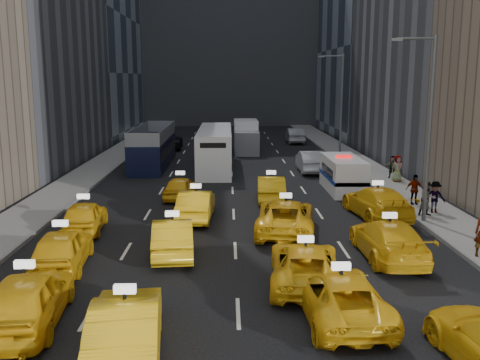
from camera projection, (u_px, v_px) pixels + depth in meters
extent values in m
plane|color=black|center=(240.00, 346.00, 14.23)|extent=(160.00, 160.00, 0.00)
cube|color=gray|center=(87.00, 176.00, 38.52)|extent=(3.00, 90.00, 0.15)
cube|color=gray|center=(376.00, 175.00, 39.00)|extent=(3.00, 90.00, 0.15)
cube|color=slate|center=(107.00, 175.00, 38.55)|extent=(0.15, 90.00, 0.18)
cube|color=slate|center=(356.00, 174.00, 38.96)|extent=(0.15, 90.00, 0.18)
cylinder|color=#595B60|center=(429.00, 132.00, 25.38)|extent=(0.20, 0.20, 9.00)
cylinder|color=#595B60|center=(416.00, 38.00, 24.55)|extent=(1.80, 0.12, 0.12)
cube|color=slate|center=(397.00, 39.00, 24.54)|extent=(0.50, 0.22, 0.12)
cylinder|color=#595B60|center=(341.00, 108.00, 45.01)|extent=(0.20, 0.20, 9.00)
cylinder|color=#595B60|center=(332.00, 56.00, 44.18)|extent=(1.80, 0.12, 0.12)
cube|color=slate|center=(321.00, 57.00, 44.17)|extent=(0.50, 0.22, 0.12)
imported|color=yellow|center=(27.00, 299.00, 15.22)|extent=(2.33, 4.95, 1.64)
imported|color=yellow|center=(126.00, 327.00, 13.57)|extent=(2.19, 4.98, 1.59)
imported|color=yellow|center=(340.00, 295.00, 15.78)|extent=(2.51, 5.06, 1.38)
imported|color=yellow|center=(62.00, 249.00, 19.87)|extent=(2.18, 4.61, 1.52)
imported|color=yellow|center=(173.00, 237.00, 21.45)|extent=(1.97, 4.61, 1.48)
imported|color=yellow|center=(305.00, 265.00, 18.34)|extent=(2.82, 5.25, 1.40)
imported|color=yellow|center=(388.00, 240.00, 20.99)|extent=(2.19, 5.28, 1.53)
imported|color=yellow|center=(84.00, 216.00, 24.64)|extent=(2.09, 4.41, 1.46)
imported|color=yellow|center=(196.00, 205.00, 26.81)|extent=(1.81, 4.61, 1.50)
imported|color=yellow|center=(285.00, 216.00, 24.52)|extent=(3.24, 5.77, 1.52)
imported|color=yellow|center=(377.00, 202.00, 27.16)|extent=(2.85, 5.68, 1.58)
imported|color=yellow|center=(180.00, 188.00, 31.44)|extent=(1.98, 4.03, 1.32)
imported|color=yellow|center=(271.00, 188.00, 30.90)|extent=(1.72, 4.46, 1.45)
cube|color=silver|center=(343.00, 174.00, 33.52)|extent=(2.27, 5.41, 2.13)
cylinder|color=black|center=(335.00, 190.00, 31.89)|extent=(0.28, 0.85, 0.85)
cylinder|color=black|center=(363.00, 190.00, 31.93)|extent=(0.28, 0.85, 0.85)
cylinder|color=black|center=(324.00, 179.00, 35.35)|extent=(0.28, 0.85, 0.85)
cylinder|color=black|center=(350.00, 179.00, 35.39)|extent=(0.28, 0.85, 0.85)
cube|color=navy|center=(343.00, 177.00, 33.55)|extent=(2.31, 5.41, 0.24)
cube|color=red|center=(344.00, 156.00, 33.31)|extent=(0.98, 0.38, 0.15)
cube|color=black|center=(153.00, 146.00, 43.02)|extent=(2.94, 10.97, 3.16)
cylinder|color=black|center=(130.00, 169.00, 38.74)|extent=(0.28, 1.10, 1.10)
cylinder|color=black|center=(160.00, 168.00, 38.78)|extent=(0.28, 1.10, 1.10)
cylinder|color=black|center=(148.00, 152.00, 47.65)|extent=(0.28, 1.10, 1.10)
cylinder|color=black|center=(173.00, 152.00, 47.70)|extent=(0.28, 1.10, 1.10)
cube|color=white|center=(215.00, 149.00, 41.93)|extent=(3.63, 12.22, 3.11)
cylinder|color=black|center=(198.00, 173.00, 37.06)|extent=(0.28, 1.10, 1.10)
cylinder|color=black|center=(229.00, 172.00, 37.11)|extent=(0.28, 1.10, 1.10)
cylinder|color=black|center=(204.00, 152.00, 47.12)|extent=(0.28, 1.10, 1.10)
cylinder|color=black|center=(229.00, 152.00, 47.17)|extent=(0.28, 1.10, 1.10)
cube|color=white|center=(246.00, 136.00, 51.22)|extent=(2.96, 6.77, 3.00)
cylinder|color=black|center=(236.00, 150.00, 49.03)|extent=(0.28, 1.10, 1.10)
cylinder|color=black|center=(257.00, 149.00, 49.08)|extent=(0.28, 1.10, 1.10)
cylinder|color=black|center=(235.00, 143.00, 53.71)|extent=(0.28, 1.10, 1.10)
cylinder|color=black|center=(255.00, 143.00, 53.76)|extent=(0.28, 1.10, 1.10)
imported|color=#B6B8BE|center=(310.00, 161.00, 40.38)|extent=(1.75, 4.96, 1.63)
imported|color=black|center=(169.00, 141.00, 53.54)|extent=(2.72, 5.53, 1.51)
imported|color=slate|center=(249.00, 134.00, 60.58)|extent=(2.54, 5.46, 1.54)
imported|color=black|center=(216.00, 138.00, 56.27)|extent=(2.22, 4.56, 1.50)
imported|color=#929599|center=(295.00, 135.00, 58.53)|extent=(1.78, 4.99, 1.64)
imported|color=gray|center=(427.00, 199.00, 26.92)|extent=(0.87, 0.50, 1.74)
imported|color=gray|center=(435.00, 197.00, 27.55)|extent=(1.11, 0.57, 1.64)
imported|color=gray|center=(414.00, 189.00, 29.36)|extent=(1.01, 0.53, 1.67)
imported|color=gray|center=(397.00, 168.00, 35.85)|extent=(0.94, 0.61, 1.79)
imported|color=gray|center=(393.00, 167.00, 37.15)|extent=(1.50, 0.77, 1.56)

